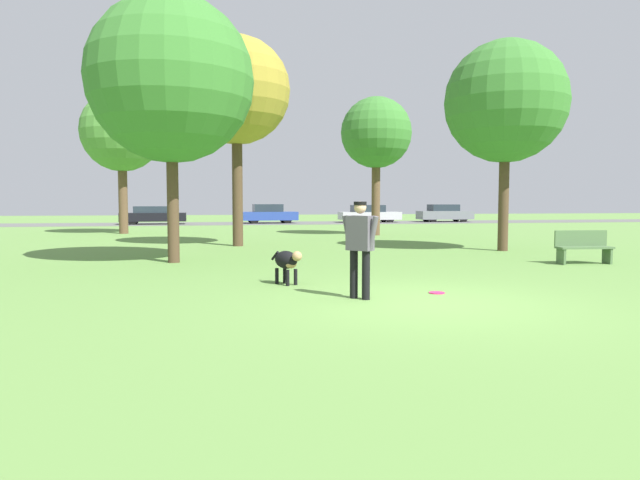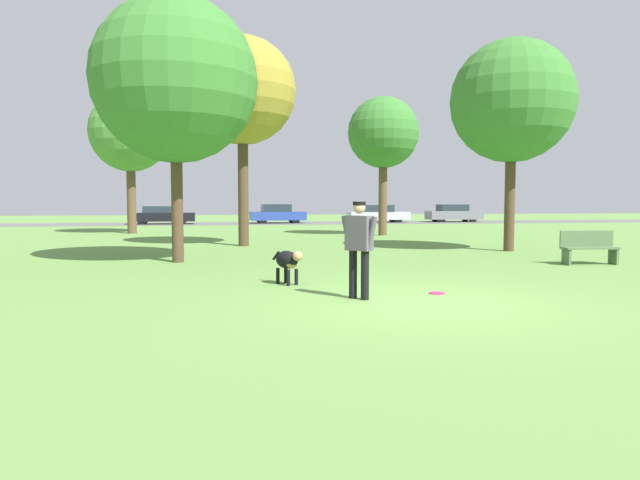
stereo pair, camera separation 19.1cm
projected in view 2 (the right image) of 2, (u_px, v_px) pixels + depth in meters
The scene contains 15 objects.
ground_plane at pixel (422, 303), 8.85m from camera, with size 120.00×120.00×0.00m, color #608C42.
far_road_strip at pixel (264, 223), 41.21m from camera, with size 120.00×6.00×0.01m.
person at pixel (359, 242), 9.13m from camera, with size 0.53×0.55×1.57m.
dog at pixel (288, 261), 10.77m from camera, with size 0.57×0.85×0.66m.
frisbee at pixel (437, 293), 9.73m from camera, with size 0.27×0.27×0.02m.
tree_near_right at pixel (512, 102), 17.80m from camera, with size 3.83×3.83×6.63m.
tree_near_left at pixel (175, 81), 14.47m from camera, with size 4.21×4.21×6.76m.
tree_far_left at pixel (130, 132), 27.83m from camera, with size 3.90×3.90×6.94m.
tree_mid_center at pixel (242, 91), 19.87m from camera, with size 3.75×3.75×7.32m.
tree_far_right at pixel (383, 133), 26.29m from camera, with size 3.28×3.28×6.40m.
parked_car_black at pixel (162, 215), 39.59m from camera, with size 4.45×1.75×1.25m.
parked_car_blue at pixel (277, 214), 41.31m from camera, with size 4.05×1.92×1.39m.
parked_car_silver at pixel (378, 214), 43.04m from camera, with size 4.56×1.84×1.32m.
parked_car_grey at pixel (453, 213), 43.93m from camera, with size 4.17×1.80×1.35m.
park_bench at pixel (589, 246), 14.26m from camera, with size 1.43×0.50×0.84m.
Camera 2 is at (-3.07, -8.36, 1.57)m, focal length 32.00 mm.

